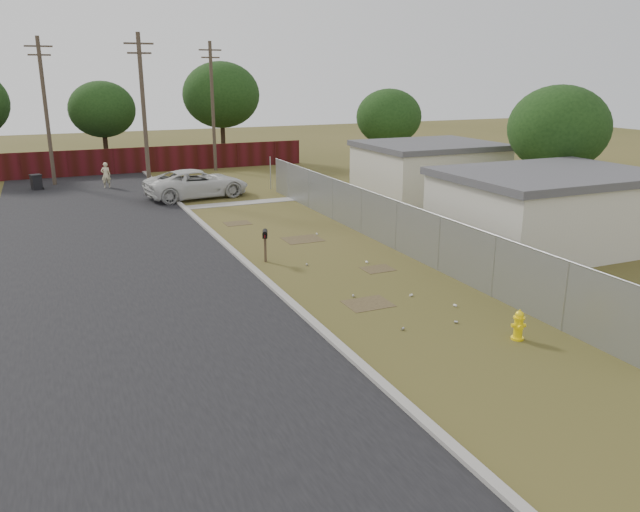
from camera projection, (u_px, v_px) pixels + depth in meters
name	position (u px, v px, depth m)	size (l,w,h in m)	color
ground	(325.00, 259.00, 23.89)	(120.00, 120.00, 0.00)	brown
street	(117.00, 229.00, 28.34)	(15.10, 60.00, 0.12)	black
chainlink_fence	(384.00, 225.00, 25.78)	(0.10, 27.06, 2.02)	#989CA1
privacy_fence	(99.00, 162.00, 43.27)	(30.00, 0.12, 1.80)	#430E13
utility_poles	(138.00, 109.00, 39.30)	(12.60, 8.24, 9.00)	#493D31
houses	(482.00, 187.00, 29.96)	(9.30, 17.24, 3.10)	beige
horizon_trees	(198.00, 106.00, 43.60)	(33.32, 31.94, 7.78)	#2E2115
fire_hydrant	(519.00, 326.00, 16.52)	(0.44, 0.44, 0.84)	yellow
mailbox	(265.00, 237.00, 23.23)	(0.34, 0.53, 1.23)	brown
pickup_truck	(197.00, 183.00, 35.45)	(2.68, 5.81, 1.62)	silver
pedestrian	(106.00, 175.00, 38.53)	(0.57, 0.38, 1.58)	beige
trash_bin	(36.00, 182.00, 37.92)	(0.77, 0.76, 0.94)	black
scattered_litter	(377.00, 284.00, 20.90)	(2.60, 11.01, 0.07)	silver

